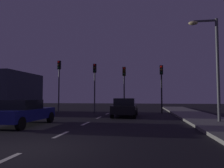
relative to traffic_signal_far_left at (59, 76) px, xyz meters
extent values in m
plane|color=black|center=(5.39, -8.30, -3.75)|extent=(80.00, 80.00, 0.00)
cube|color=gray|center=(12.89, -8.30, -3.67)|extent=(3.00, 40.00, 0.15)
cube|color=silver|center=(5.39, -16.50, -3.74)|extent=(0.16, 1.60, 0.01)
cube|color=silver|center=(5.39, -12.70, -3.74)|extent=(0.16, 1.60, 0.01)
cube|color=silver|center=(5.39, -8.90, -3.74)|extent=(0.16, 1.60, 0.01)
cube|color=silver|center=(5.39, -5.10, -3.74)|extent=(0.16, 1.60, 0.01)
cube|color=silver|center=(5.39, -1.30, -3.74)|extent=(0.16, 1.60, 0.01)
cube|color=silver|center=(5.39, 2.50, -3.74)|extent=(0.16, 1.60, 0.01)
cube|color=silver|center=(5.39, 6.30, -3.74)|extent=(0.16, 1.60, 0.01)
cylinder|color=#4C4C51|center=(0.00, 0.02, -1.05)|extent=(0.14, 0.14, 5.39)
cube|color=black|center=(0.00, 0.02, 1.19)|extent=(0.32, 0.24, 0.90)
sphere|color=red|center=(0.00, -0.14, 1.49)|extent=(0.20, 0.20, 0.20)
sphere|color=#3F2D0C|center=(0.00, -0.14, 1.19)|extent=(0.20, 0.20, 0.20)
sphere|color=#0C3319|center=(0.00, -0.14, 0.89)|extent=(0.20, 0.20, 0.20)
cylinder|color=#4C4C51|center=(3.83, 0.02, -1.26)|extent=(0.14, 0.14, 4.98)
cube|color=black|center=(3.83, 0.02, 0.78)|extent=(0.32, 0.24, 0.90)
sphere|color=red|center=(3.83, -0.14, 1.08)|extent=(0.20, 0.20, 0.20)
sphere|color=#3F2D0C|center=(3.83, -0.14, 0.78)|extent=(0.20, 0.20, 0.20)
sphere|color=#0C3319|center=(3.83, -0.14, 0.48)|extent=(0.20, 0.20, 0.20)
cylinder|color=#4C4C51|center=(6.86, 0.02, -1.45)|extent=(0.14, 0.14, 4.59)
cube|color=#382D0C|center=(6.86, 0.02, 0.39)|extent=(0.32, 0.24, 0.90)
sphere|color=red|center=(6.86, -0.14, 0.69)|extent=(0.20, 0.20, 0.20)
sphere|color=#3F2D0C|center=(6.86, -0.14, 0.39)|extent=(0.20, 0.20, 0.20)
sphere|color=#0C3319|center=(6.86, -0.14, 0.09)|extent=(0.20, 0.20, 0.20)
cylinder|color=black|center=(10.51, 0.02, -1.41)|extent=(0.14, 0.14, 4.67)
cube|color=black|center=(10.51, 0.02, 0.48)|extent=(0.32, 0.24, 0.90)
sphere|color=red|center=(10.51, -0.14, 0.78)|extent=(0.20, 0.20, 0.20)
sphere|color=#3F2D0C|center=(10.51, -0.14, 0.48)|extent=(0.20, 0.20, 0.20)
sphere|color=#0C3319|center=(10.51, -0.14, 0.18)|extent=(0.20, 0.20, 0.20)
cube|color=black|center=(7.30, -4.04, -3.12)|extent=(1.79, 4.20, 0.60)
cube|color=black|center=(7.30, -4.25, -2.55)|extent=(1.57, 1.89, 0.55)
cylinder|color=black|center=(6.47, -2.49, -3.43)|extent=(0.22, 0.64, 0.64)
cylinder|color=black|center=(8.13, -2.49, -3.43)|extent=(0.22, 0.64, 0.64)
cylinder|color=black|center=(6.47, -5.59, -3.43)|extent=(0.22, 0.64, 0.64)
cylinder|color=black|center=(8.14, -5.59, -3.43)|extent=(0.22, 0.64, 0.64)
cube|color=navy|center=(2.23, -10.29, -3.13)|extent=(1.80, 4.33, 0.60)
cube|color=black|center=(2.23, -10.50, -2.58)|extent=(1.58, 1.95, 0.50)
cylinder|color=black|center=(1.39, -8.67, -3.43)|extent=(0.22, 0.64, 0.64)
cylinder|color=black|center=(3.07, -8.68, -3.43)|extent=(0.22, 0.64, 0.64)
cylinder|color=black|center=(3.06, -11.90, -3.43)|extent=(0.22, 0.64, 0.64)
cylinder|color=#4C4C51|center=(13.19, -7.88, -0.60)|extent=(0.18, 0.18, 6.29)
cube|color=#4C4C51|center=(12.52, -7.88, 2.45)|extent=(1.34, 0.10, 0.10)
ellipsoid|color=#F2D88C|center=(11.85, -7.88, 2.35)|extent=(0.56, 0.36, 0.24)
cube|color=#333847|center=(-5.43, -1.55, -1.75)|extent=(5.62, 6.47, 4.00)
camera|label=1|loc=(8.85, -21.37, -2.17)|focal=34.49mm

